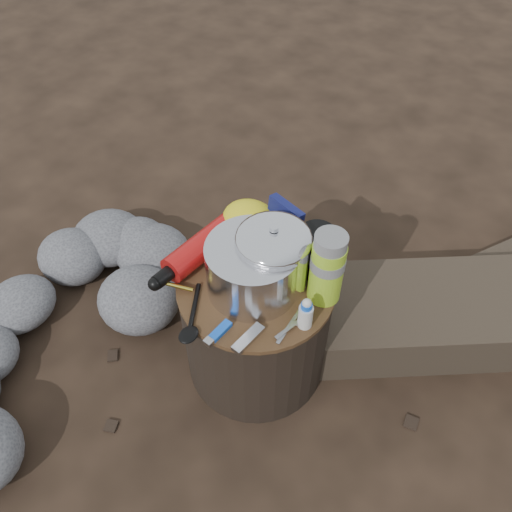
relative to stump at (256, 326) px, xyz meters
The scene contains 16 objects.
ground 0.19m from the stump, ahead, with size 60.00×60.00×0.00m, color black.
stump is the anchor object (origin of this frame).
rock_ring 0.63m from the stump, 156.65° to the right, with size 0.43×0.94×0.19m, color #55555A, non-canonical shape.
log_main 0.81m from the stump, 40.20° to the left, with size 0.33×1.97×0.17m, color #362B21.
foil_windscreen 0.26m from the stump, 100.19° to the right, with size 0.23×0.23×0.14m, color silver.
camping_pot 0.28m from the stump, 46.92° to the left, with size 0.18×0.18×0.18m, color silver.
fuel_bottle 0.28m from the stump, behind, with size 0.07×0.30×0.07m, color red, non-canonical shape.
thermos 0.34m from the stump, 18.69° to the left, with size 0.08×0.08×0.21m, color #9DCE26.
travel_mug 0.30m from the stump, 49.86° to the left, with size 0.09×0.09×0.13m, color black.
stuff_sack 0.30m from the stump, 125.95° to the left, with size 0.16×0.13×0.11m, color yellow.
food_pouch 0.30m from the stump, 93.68° to the left, with size 0.11×0.02×0.14m, color #101553.
lighter 0.26m from the stump, 88.21° to the right, with size 0.02×0.08×0.01m, color blue.
multitool 0.26m from the stump, 65.01° to the right, with size 0.03×0.09×0.01m, color #B2B2B7.
pot_grabber 0.25m from the stump, 27.83° to the right, with size 0.03×0.12×0.01m, color #B2B2B7, non-canonical shape.
spork 0.26m from the stump, 120.56° to the right, with size 0.04×0.17×0.01m, color black, non-canonical shape.
squeeze_bottle 0.29m from the stump, 16.71° to the right, with size 0.04×0.04×0.08m, color silver.
Camera 1 is at (0.44, -0.74, 1.41)m, focal length 36.81 mm.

